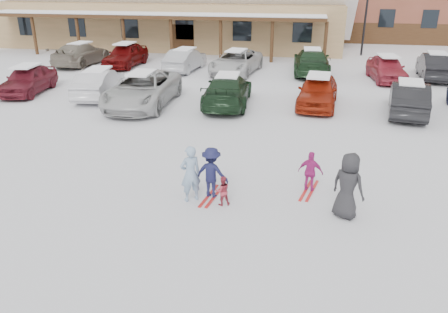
% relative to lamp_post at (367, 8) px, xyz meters
% --- Properties ---
extents(ground, '(160.00, 160.00, 0.00)m').
position_rel_lamp_post_xyz_m(ground, '(-6.50, -24.86, -3.43)').
color(ground, white).
rests_on(ground, ground).
extents(lamp_post, '(0.50, 0.25, 6.05)m').
position_rel_lamp_post_xyz_m(lamp_post, '(0.00, 0.00, 0.00)').
color(lamp_post, black).
rests_on(lamp_post, ground).
extents(adult_skier, '(0.69, 0.65, 1.58)m').
position_rel_lamp_post_xyz_m(adult_skier, '(-6.96, -24.71, -2.63)').
color(adult_skier, '#87A4C1').
rests_on(adult_skier, ground).
extents(toddler_red, '(0.49, 0.45, 0.83)m').
position_rel_lamp_post_xyz_m(toddler_red, '(-6.07, -24.80, -3.01)').
color(toddler_red, '#A93242').
rests_on(toddler_red, ground).
extents(child_navy, '(1.01, 0.68, 1.45)m').
position_rel_lamp_post_xyz_m(child_navy, '(-6.45, -24.40, -2.70)').
color(child_navy, '#17193F').
rests_on(child_navy, ground).
extents(skis_child_navy, '(0.41, 1.41, 0.03)m').
position_rel_lamp_post_xyz_m(skis_child_navy, '(-6.45, -24.40, -3.41)').
color(skis_child_navy, red).
rests_on(skis_child_navy, ground).
extents(child_magenta, '(0.75, 0.44, 1.20)m').
position_rel_lamp_post_xyz_m(child_magenta, '(-3.78, -23.57, -2.83)').
color(child_magenta, '#B8247D').
rests_on(child_magenta, ground).
extents(skis_child_magenta, '(0.51, 1.41, 0.03)m').
position_rel_lamp_post_xyz_m(skis_child_magenta, '(-3.78, -23.57, -3.41)').
color(skis_child_magenta, red).
rests_on(skis_child_magenta, ground).
extents(bystander_dark, '(1.01, 0.92, 1.73)m').
position_rel_lamp_post_xyz_m(bystander_dark, '(-2.89, -24.84, -2.56)').
color(bystander_dark, '#27272A').
rests_on(bystander_dark, ground).
extents(parked_car_0, '(2.11, 4.31, 1.41)m').
position_rel_lamp_post_xyz_m(parked_car_0, '(-18.12, -14.92, -2.72)').
color(parked_car_0, maroon).
rests_on(parked_car_0, ground).
extents(parked_car_1, '(1.98, 4.40, 1.40)m').
position_rel_lamp_post_xyz_m(parked_car_1, '(-14.16, -15.00, -2.72)').
color(parked_car_1, silver).
rests_on(parked_car_1, ground).
extents(parked_car_2, '(2.70, 5.63, 1.55)m').
position_rel_lamp_post_xyz_m(parked_car_2, '(-11.50, -16.06, -2.65)').
color(parked_car_2, '#BBBBBB').
rests_on(parked_car_2, ground).
extents(parked_car_3, '(2.25, 5.02, 1.43)m').
position_rel_lamp_post_xyz_m(parked_car_3, '(-7.61, -15.29, -2.71)').
color(parked_car_3, black).
rests_on(parked_car_3, ground).
extents(parked_car_4, '(2.09, 4.41, 1.46)m').
position_rel_lamp_post_xyz_m(parked_car_4, '(-3.48, -14.71, -2.70)').
color(parked_car_4, '#9A240E').
rests_on(parked_car_4, ground).
extents(parked_car_5, '(2.18, 4.52, 1.43)m').
position_rel_lamp_post_xyz_m(parked_car_5, '(0.40, -15.26, -2.71)').
color(parked_car_5, black).
rests_on(parked_car_5, ground).
extents(parked_car_7, '(2.47, 5.20, 1.46)m').
position_rel_lamp_post_xyz_m(parked_car_7, '(-19.08, -7.33, -2.69)').
color(parked_car_7, gray).
rests_on(parked_car_7, ground).
extents(parked_car_8, '(1.98, 4.52, 1.52)m').
position_rel_lamp_post_xyz_m(parked_car_8, '(-15.91, -7.28, -2.67)').
color(parked_car_8, '#5C0808').
rests_on(parked_car_8, ground).
extents(parked_car_9, '(1.92, 4.34, 1.38)m').
position_rel_lamp_post_xyz_m(parked_car_9, '(-11.64, -7.98, -2.73)').
color(parked_car_9, '#A9ABAF').
rests_on(parked_car_9, ground).
extents(parked_car_10, '(3.05, 5.38, 1.42)m').
position_rel_lamp_post_xyz_m(parked_car_10, '(-8.34, -8.14, -2.72)').
color(parked_car_10, silver).
rests_on(parked_car_10, ground).
extents(parked_car_11, '(2.30, 5.31, 1.52)m').
position_rel_lamp_post_xyz_m(parked_car_11, '(-3.76, -7.50, -2.66)').
color(parked_car_11, '#1B361D').
rests_on(parked_car_11, ground).
extents(parked_car_12, '(2.12, 4.33, 1.42)m').
position_rel_lamp_post_xyz_m(parked_car_12, '(0.49, -8.56, -2.71)').
color(parked_car_12, '#AF2F41').
rests_on(parked_car_12, ground).
extents(parked_car_13, '(2.05, 4.71, 1.51)m').
position_rel_lamp_post_xyz_m(parked_car_13, '(3.35, -7.56, -2.67)').
color(parked_car_13, black).
rests_on(parked_car_13, ground).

